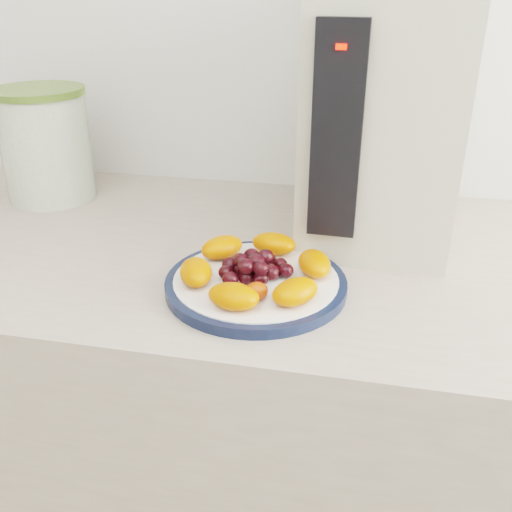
# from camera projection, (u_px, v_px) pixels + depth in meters

# --- Properties ---
(counter) EXTENTS (3.50, 0.60, 0.90)m
(counter) POSITION_uv_depth(u_px,v_px,m) (230.00, 454.00, 1.10)
(counter) COLOR #AA9B8C
(counter) RESTS_ON floor
(cabinet_face) EXTENTS (3.48, 0.58, 0.84)m
(cabinet_face) POSITION_uv_depth(u_px,v_px,m) (230.00, 465.00, 1.12)
(cabinet_face) COLOR olive
(cabinet_face) RESTS_ON floor
(plate_rim) EXTENTS (0.25, 0.25, 0.01)m
(plate_rim) POSITION_uv_depth(u_px,v_px,m) (256.00, 284.00, 0.77)
(plate_rim) COLOR #131D39
(plate_rim) RESTS_ON counter
(plate_face) EXTENTS (0.22, 0.22, 0.02)m
(plate_face) POSITION_uv_depth(u_px,v_px,m) (256.00, 283.00, 0.77)
(plate_face) COLOR white
(plate_face) RESTS_ON counter
(canister) EXTENTS (0.18, 0.18, 0.19)m
(canister) POSITION_uv_depth(u_px,v_px,m) (46.00, 148.00, 1.05)
(canister) COLOR #3D5916
(canister) RESTS_ON counter
(canister_lid) EXTENTS (0.19, 0.19, 0.01)m
(canister_lid) POSITION_uv_depth(u_px,v_px,m) (37.00, 91.00, 1.01)
(canister_lid) COLOR #50692B
(canister_lid) RESTS_ON canister
(appliance_body) EXTENTS (0.23, 0.31, 0.38)m
(appliance_body) POSITION_uv_depth(u_px,v_px,m) (384.00, 114.00, 0.87)
(appliance_body) COLOR #B8B4A1
(appliance_body) RESTS_ON counter
(appliance_panel) EXTENTS (0.07, 0.02, 0.28)m
(appliance_panel) POSITION_uv_depth(u_px,v_px,m) (337.00, 134.00, 0.75)
(appliance_panel) COLOR black
(appliance_panel) RESTS_ON appliance_body
(appliance_led) EXTENTS (0.01, 0.01, 0.01)m
(appliance_led) POSITION_uv_depth(u_px,v_px,m) (341.00, 47.00, 0.69)
(appliance_led) COLOR #FF0C05
(appliance_led) RESTS_ON appliance_panel
(fruit_plate) EXTENTS (0.21, 0.21, 0.04)m
(fruit_plate) POSITION_uv_depth(u_px,v_px,m) (255.00, 269.00, 0.76)
(fruit_plate) COLOR #DB4F04
(fruit_plate) RESTS_ON plate_face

